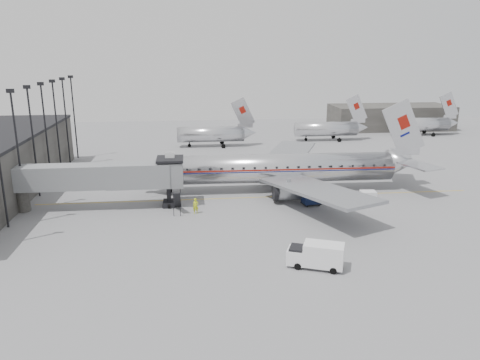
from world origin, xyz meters
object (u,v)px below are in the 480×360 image
object	(u,v)px
airliner	(283,168)
ramp_worker	(196,206)
service_van	(316,255)
baggage_cart_navy	(311,198)
baggage_cart_white	(368,197)

from	to	relation	value
airliner	ramp_worker	size ratio (longest dim) A/B	21.16
service_van	baggage_cart_navy	size ratio (longest dim) A/B	2.19
service_van	ramp_worker	xyz separation A→B (m)	(-10.94, 16.30, -0.30)
ramp_worker	baggage_cart_navy	bearing A→B (deg)	4.39
service_van	baggage_cart_white	size ratio (longest dim) A/B	2.52
airliner	service_van	bearing A→B (deg)	-93.05
baggage_cart_white	ramp_worker	size ratio (longest dim) A/B	1.12
baggage_cart_navy	baggage_cart_white	size ratio (longest dim) A/B	1.15
baggage_cart_navy	ramp_worker	bearing A→B (deg)	175.64
airliner	baggage_cart_navy	xyz separation A→B (m)	(2.40, -6.98, -2.36)
ramp_worker	service_van	bearing A→B (deg)	-58.08
airliner	ramp_worker	world-z (taller)	airliner
airliner	service_van	xyz separation A→B (m)	(-1.80, -24.96, -2.02)
airliner	baggage_cart_white	distance (m)	12.54
baggage_cart_navy	baggage_cart_white	world-z (taller)	baggage_cart_navy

